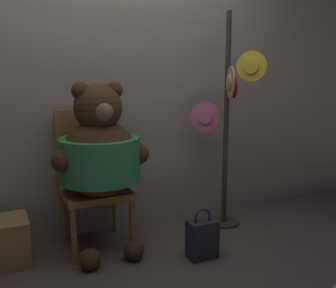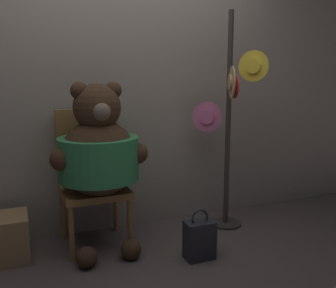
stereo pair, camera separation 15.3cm
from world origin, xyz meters
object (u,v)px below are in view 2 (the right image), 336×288
at_px(teddy_bear, 99,153).
at_px(handbag_on_ground, 199,239).
at_px(hat_display_rack, 229,121).
at_px(chair, 92,174).

relative_size(teddy_bear, handbag_on_ground, 3.38).
distance_m(hat_display_rack, handbag_on_ground, 1.02).
height_order(teddy_bear, hat_display_rack, hat_display_rack).
bearing_deg(teddy_bear, hat_display_rack, 0.49).
height_order(teddy_bear, handbag_on_ground, teddy_bear).
bearing_deg(hat_display_rack, teddy_bear, -179.51).
height_order(chair, teddy_bear, teddy_bear).
bearing_deg(teddy_bear, handbag_on_ground, -34.79).
distance_m(chair, teddy_bear, 0.27).
relative_size(chair, teddy_bear, 0.83).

